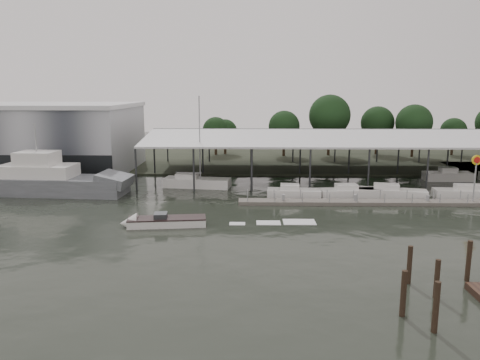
{
  "coord_description": "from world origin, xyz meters",
  "views": [
    {
      "loc": [
        2.13,
        -40.89,
        12.55
      ],
      "look_at": [
        1.14,
        10.94,
        2.5
      ],
      "focal_mm": 35.0,
      "sensor_mm": 36.0,
      "label": 1
    }
  ],
  "objects_px": {
    "grey_trawler": "(49,181)",
    "white_sailboat": "(196,182)",
    "speedboat_underway": "(160,222)",
    "shell_fuel_sign": "(476,170)"
  },
  "relations": [
    {
      "from": "shell_fuel_sign",
      "to": "grey_trawler",
      "type": "xyz_separation_m",
      "value": [
        -49.26,
        4.59,
        -2.35
      ]
    },
    {
      "from": "grey_trawler",
      "to": "white_sailboat",
      "type": "bearing_deg",
      "value": 17.74
    },
    {
      "from": "grey_trawler",
      "to": "shell_fuel_sign",
      "type": "bearing_deg",
      "value": -1.23
    },
    {
      "from": "white_sailboat",
      "to": "shell_fuel_sign",
      "type": "bearing_deg",
      "value": -7.31
    },
    {
      "from": "shell_fuel_sign",
      "to": "speedboat_underway",
      "type": "xyz_separation_m",
      "value": [
        -33.15,
        -8.94,
        -3.53
      ]
    },
    {
      "from": "white_sailboat",
      "to": "speedboat_underway",
      "type": "height_order",
      "value": "white_sailboat"
    },
    {
      "from": "grey_trawler",
      "to": "speedboat_underway",
      "type": "distance_m",
      "value": 21.07
    },
    {
      "from": "speedboat_underway",
      "to": "shell_fuel_sign",
      "type": "bearing_deg",
      "value": -171.66
    },
    {
      "from": "speedboat_underway",
      "to": "white_sailboat",
      "type": "bearing_deg",
      "value": -101.25
    },
    {
      "from": "shell_fuel_sign",
      "to": "speedboat_underway",
      "type": "bearing_deg",
      "value": -164.9
    }
  ]
}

